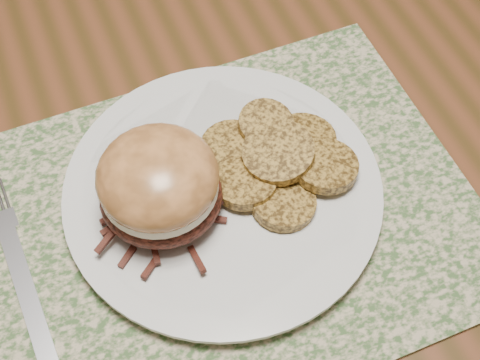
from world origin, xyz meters
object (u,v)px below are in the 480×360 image
Objects in this scene: dining_table at (297,29)px; fork at (18,266)px; pork_sandwich at (159,185)px; dinner_plate at (223,191)px.

fork reaches higher than dining_table.
fork is (-0.37, -0.23, 0.09)m from dining_table.
dining_table is 0.36m from pork_sandwich.
pork_sandwich is at bearing -135.76° from dining_table.
dining_table is 11.36× the size of pork_sandwich.
dining_table is 0.45m from fork.
fork is (-0.13, 0.00, -0.05)m from pork_sandwich.
pork_sandwich is (-0.05, -0.00, 0.05)m from dinner_plate.
pork_sandwich is at bearing -178.73° from dinner_plate.
pork_sandwich is (-0.24, -0.24, 0.14)m from dining_table.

